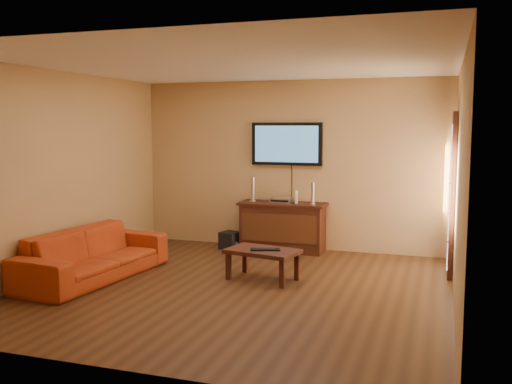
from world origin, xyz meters
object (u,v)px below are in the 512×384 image
at_px(media_console, 283,227).
at_px(speaker_left, 253,190).
at_px(coffee_table, 263,254).
at_px(television, 287,144).
at_px(keyboard, 265,249).
at_px(subwoofer, 230,240).
at_px(game_console, 296,197).
at_px(av_receiver, 282,200).
at_px(sofa, 94,246).
at_px(speaker_right, 313,194).
at_px(bottle, 237,248).

relative_size(media_console, speaker_left, 3.53).
relative_size(media_console, coffee_table, 1.39).
relative_size(television, keyboard, 2.86).
distance_m(television, subwoofer, 1.80).
bearing_deg(game_console, speaker_left, 162.92).
height_order(media_console, subwoofer, media_console).
xyz_separation_m(speaker_left, av_receiver, (0.47, 0.03, -0.14)).
bearing_deg(sofa, speaker_right, -39.70).
relative_size(sofa, game_console, 10.55).
height_order(av_receiver, subwoofer, av_receiver).
bearing_deg(subwoofer, av_receiver, 27.53).
bearing_deg(game_console, keyboard, -106.86).
bearing_deg(sofa, keyboard, -69.12).
bearing_deg(subwoofer, media_console, 25.60).
xyz_separation_m(television, keyboard, (0.27, -2.00, -1.28)).
height_order(sofa, subwoofer, sofa).
bearing_deg(subwoofer, keyboard, -39.59).
xyz_separation_m(media_console, speaker_left, (-0.50, -0.01, 0.56)).
xyz_separation_m(television, sofa, (-1.88, -2.59, -1.26)).
bearing_deg(television, av_receiver, -96.89).
height_order(sofa, speaker_left, speaker_left).
xyz_separation_m(speaker_left, subwoofer, (-0.34, -0.13, -0.81)).
height_order(speaker_right, av_receiver, speaker_right).
height_order(sofa, bottle, sofa).
distance_m(speaker_right, bottle, 1.45).
relative_size(television, speaker_right, 3.39).
relative_size(television, av_receiver, 3.47).
distance_m(coffee_table, keyboard, 0.09).
relative_size(subwoofer, bottle, 1.54).
relative_size(sofa, keyboard, 5.43).
xyz_separation_m(sofa, speaker_left, (1.39, 2.36, 0.52)).
bearing_deg(keyboard, game_console, 91.70).
distance_m(av_receiver, keyboard, 1.87).
xyz_separation_m(media_console, keyboard, (0.27, -1.78, 0.02)).
bearing_deg(bottle, coffee_table, -57.58).
height_order(sofa, speaker_right, speaker_right).
xyz_separation_m(sofa, speaker_right, (2.37, 2.34, 0.50)).
xyz_separation_m(speaker_left, keyboard, (0.77, -1.78, -0.54)).
relative_size(television, bottle, 6.43).
distance_m(television, speaker_right, 0.94).
bearing_deg(media_console, sofa, -128.43).
bearing_deg(speaker_left, speaker_right, -1.15).
distance_m(coffee_table, subwoofer, 1.95).
height_order(coffee_table, sofa, sofa).
bearing_deg(game_console, media_console, 164.34).
bearing_deg(speaker_right, speaker_left, 178.85).
relative_size(media_console, av_receiver, 4.14).
bearing_deg(bottle, television, 45.25).
xyz_separation_m(speaker_right, game_console, (-0.27, 0.04, -0.05)).
bearing_deg(coffee_table, speaker_left, 112.45).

